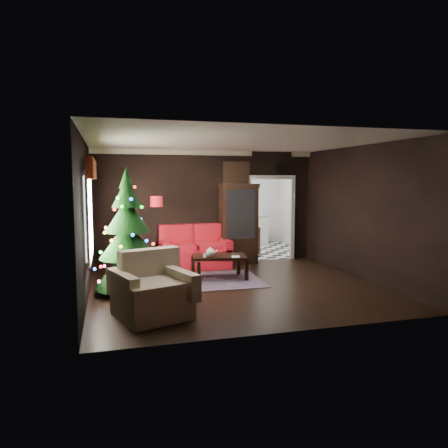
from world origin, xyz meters
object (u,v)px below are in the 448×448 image
object	(u,v)px
wall_clock	(281,168)
loveseat	(195,247)
curio_cabinet	(238,226)
floor_lamp	(157,236)
christmas_tree	(128,237)
coffee_table	(219,267)
kitchen_table	(245,240)
teapot	(210,252)
armchair	(152,287)

from	to	relation	value
wall_clock	loveseat	bearing A→B (deg)	-170.34
curio_cabinet	wall_clock	world-z (taller)	wall_clock
floor_lamp	christmas_tree	xyz separation A→B (m)	(-0.71, -1.65, 0.22)
loveseat	coffee_table	world-z (taller)	loveseat
floor_lamp	loveseat	bearing A→B (deg)	14.17
christmas_tree	floor_lamp	bearing A→B (deg)	66.67
loveseat	kitchen_table	xyz separation A→B (m)	(1.80, 1.65, -0.12)
loveseat	teapot	distance (m)	1.41
curio_cabinet	christmas_tree	bearing A→B (deg)	-142.90
coffee_table	wall_clock	size ratio (longest dim) A/B	3.43
christmas_tree	kitchen_table	size ratio (longest dim) A/B	3.17
kitchen_table	armchair	bearing A→B (deg)	-121.99
floor_lamp	wall_clock	bearing A→B (deg)	10.94
floor_lamp	coffee_table	world-z (taller)	floor_lamp
loveseat	armchair	size ratio (longest dim) A/B	1.61
floor_lamp	christmas_tree	size ratio (longest dim) A/B	0.75
curio_cabinet	christmas_tree	world-z (taller)	christmas_tree
christmas_tree	wall_clock	size ratio (longest dim) A/B	7.43
teapot	loveseat	bearing A→B (deg)	91.37
curio_cabinet	coffee_table	world-z (taller)	curio_cabinet
loveseat	teapot	size ratio (longest dim) A/B	8.32
armchair	loveseat	bearing A→B (deg)	49.26
teapot	wall_clock	distance (m)	3.43
wall_clock	coffee_table	bearing A→B (deg)	-140.87
kitchen_table	floor_lamp	bearing A→B (deg)	-145.32
christmas_tree	coffee_table	xyz separation A→B (m)	(1.89, 0.58, -0.79)
armchair	kitchen_table	xyz separation A→B (m)	(3.16, 5.05, -0.09)
loveseat	christmas_tree	world-z (taller)	christmas_tree
teapot	kitchen_table	size ratio (longest dim) A/B	0.27
loveseat	teapot	world-z (taller)	loveseat
floor_lamp	kitchen_table	world-z (taller)	floor_lamp
loveseat	wall_clock	world-z (taller)	wall_clock
curio_cabinet	teapot	xyz separation A→B (m)	(-1.12, -1.63, -0.35)
coffee_table	teapot	bearing A→B (deg)	-154.61
loveseat	teapot	bearing A→B (deg)	-88.63
teapot	kitchen_table	world-z (taller)	kitchen_table
loveseat	curio_cabinet	xyz separation A→B (m)	(1.15, 0.22, 0.45)
floor_lamp	armchair	bearing A→B (deg)	-97.82
wall_clock	kitchen_table	distance (m)	2.43
coffee_table	kitchen_table	bearing A→B (deg)	62.41
coffee_table	teapot	xyz separation A→B (m)	(-0.22, -0.11, 0.34)
christmas_tree	armchair	world-z (taller)	christmas_tree
armchair	wall_clock	world-z (taller)	wall_clock
loveseat	floor_lamp	bearing A→B (deg)	-165.83
teapot	wall_clock	world-z (taller)	wall_clock
armchair	wall_clock	xyz separation A→B (m)	(3.71, 3.80, 1.92)
curio_cabinet	kitchen_table	world-z (taller)	curio_cabinet
coffee_table	kitchen_table	world-z (taller)	kitchen_table
curio_cabinet	kitchen_table	bearing A→B (deg)	65.56
coffee_table	curio_cabinet	bearing A→B (deg)	59.62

